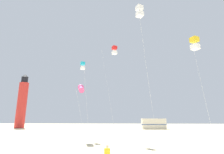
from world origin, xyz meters
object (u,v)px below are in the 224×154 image
at_px(kite_flyer_standing, 107,154).
at_px(rv_van_cream, 154,124).
at_px(kite_box_scarlet, 114,50).
at_px(kite_tube_rainbow, 81,88).
at_px(lighthouse_distant, 22,102).
at_px(kite_box_cyan, 83,66).
at_px(kite_box_gold, 195,44).
at_px(kite_box_white, 140,12).

relative_size(kite_flyer_standing, rv_van_cream, 0.18).
distance_m(kite_box_scarlet, kite_tube_rainbow, 6.89).
height_order(kite_tube_rainbow, lighthouse_distant, lighthouse_distant).
bearing_deg(kite_box_cyan, kite_box_gold, -38.19).
height_order(kite_box_gold, lighthouse_distant, lighthouse_distant).
height_order(kite_box_scarlet, kite_box_cyan, kite_box_scarlet).
distance_m(kite_box_white, lighthouse_distant, 50.77).
bearing_deg(kite_flyer_standing, kite_tube_rainbow, -65.13).
relative_size(kite_flyer_standing, kite_box_cyan, 0.10).
distance_m(kite_box_scarlet, rv_van_cream, 30.70).
distance_m(kite_box_cyan, lighthouse_distant, 38.17).
bearing_deg(kite_box_cyan, kite_flyer_standing, -68.60).
height_order(kite_box_white, lighthouse_distant, lighthouse_distant).
xyz_separation_m(kite_tube_rainbow, lighthouse_distant, (-26.71, 30.35, 1.21)).
distance_m(kite_flyer_standing, kite_box_white, 13.29).
xyz_separation_m(kite_tube_rainbow, kite_box_cyan, (-0.58, 2.65, 3.91)).
height_order(kite_flyer_standing, kite_box_cyan, kite_box_cyan).
height_order(kite_tube_rainbow, kite_box_white, kite_box_white).
bearing_deg(kite_box_scarlet, kite_flyer_standing, -88.42).
bearing_deg(rv_van_cream, kite_tube_rainbow, -119.72).
bearing_deg(lighthouse_distant, kite_tube_rainbow, -48.65).
bearing_deg(kite_tube_rainbow, rv_van_cream, 64.67).
xyz_separation_m(kite_box_scarlet, lighthouse_distant, (-31.13, 30.08, -4.07)).
distance_m(kite_box_scarlet, kite_box_gold, 11.14).
xyz_separation_m(kite_box_scarlet, kite_box_gold, (7.69, -7.60, -2.69)).
bearing_deg(kite_box_gold, kite_box_cyan, 141.81).
height_order(kite_box_scarlet, kite_box_gold, kite_box_scarlet).
relative_size(kite_box_scarlet, lighthouse_distant, 0.74).
relative_size(kite_box_cyan, lighthouse_distant, 0.66).
height_order(kite_box_cyan, kite_box_white, kite_box_white).
bearing_deg(kite_box_cyan, rv_van_cream, 61.34).
relative_size(kite_flyer_standing, kite_box_scarlet, 0.09).
bearing_deg(kite_tube_rainbow, kite_box_white, -42.93).
xyz_separation_m(kite_tube_rainbow, rv_van_cream, (13.14, 27.76, -5.23)).
xyz_separation_m(kite_box_scarlet, kite_tube_rainbow, (-4.42, -0.27, -5.28)).
xyz_separation_m(kite_flyer_standing, kite_box_scarlet, (-0.31, 11.18, 11.29)).
distance_m(kite_tube_rainbow, rv_van_cream, 31.15).
bearing_deg(kite_flyer_standing, kite_box_cyan, -67.17).
distance_m(kite_box_scarlet, kite_box_cyan, 5.71).
bearing_deg(kite_box_scarlet, kite_box_white, -67.34).
bearing_deg(kite_box_white, kite_box_cyan, 129.96).
xyz_separation_m(kite_tube_rainbow, kite_box_white, (7.41, -6.89, 6.38)).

